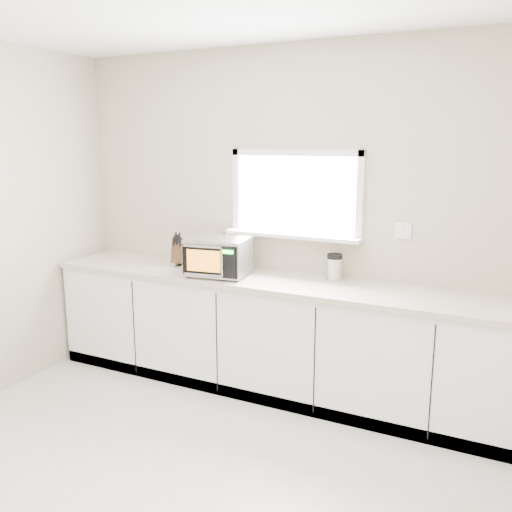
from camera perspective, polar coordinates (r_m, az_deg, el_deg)
The scene contains 7 objects.
back_wall at distance 4.35m, azimuth 4.23°, elevation 4.06°, with size 4.00×0.17×2.70m.
cabinets at distance 4.32m, azimuth 2.53°, elevation -8.66°, with size 3.92×0.60×0.88m, color white.
countertop at distance 4.17m, azimuth 2.54°, elevation -2.78°, with size 3.92×0.64×0.04m, color beige.
microwave at distance 4.27m, azimuth -4.01°, elevation -0.02°, with size 0.51×0.42×0.30m.
knife_block at distance 4.67m, azimuth -8.04°, elevation 0.54°, with size 0.14×0.22×0.29m.
cutting_board at distance 4.61m, azimuth -3.02°, elevation 0.74°, with size 0.29×0.29×0.02m, color brown.
coffee_grinder at distance 4.17m, azimuth 8.26°, elevation -1.14°, with size 0.13×0.13×0.21m.
Camera 1 is at (1.62, -2.00, 1.96)m, focal length 38.00 mm.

